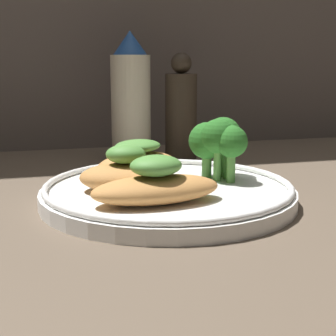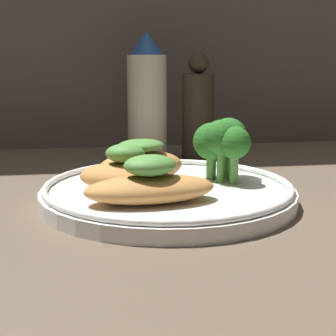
{
  "view_description": "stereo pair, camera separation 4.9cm",
  "coord_description": "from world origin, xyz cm",
  "views": [
    {
      "loc": [
        -12.34,
        -46.44,
        13.64
      ],
      "look_at": [
        0.0,
        0.0,
        3.4
      ],
      "focal_mm": 55.0,
      "sensor_mm": 36.0,
      "label": 1
    },
    {
      "loc": [
        -7.54,
        -47.46,
        13.64
      ],
      "look_at": [
        0.0,
        0.0,
        3.4
      ],
      "focal_mm": 55.0,
      "sensor_mm": 36.0,
      "label": 2
    }
  ],
  "objects": [
    {
      "name": "plate",
      "position": [
        0.0,
        0.0,
        0.99
      ],
      "size": [
        24.54,
        24.54,
        2.0
      ],
      "color": "white",
      "rests_on": "ground_plane"
    },
    {
      "name": "sauce_bottle",
      "position": [
        0.55,
        21.36,
        8.24
      ],
      "size": [
        5.27,
        5.27,
        17.23
      ],
      "color": "beige",
      "rests_on": "ground_plane"
    },
    {
      "name": "grilled_meat_back",
      "position": [
        -2.25,
        3.35,
        3.23
      ],
      "size": [
        10.22,
        7.91,
        4.31
      ],
      "color": "#BC7F42",
      "rests_on": "plate"
    },
    {
      "name": "grilled_meat_front",
      "position": [
        -2.31,
        -4.69,
        2.96
      ],
      "size": [
        11.87,
        6.17,
        4.21
      ],
      "color": "#BC7F42",
      "rests_on": "plate"
    },
    {
      "name": "pepper_grinder",
      "position": [
        7.53,
        21.36,
        6.5
      ],
      "size": [
        4.34,
        4.34,
        14.47
      ],
      "color": "#382D23",
      "rests_on": "ground_plane"
    },
    {
      "name": "ground_plane",
      "position": [
        0.0,
        0.0,
        -0.5
      ],
      "size": [
        180.0,
        180.0,
        1.0
      ],
      "primitive_type": "cube",
      "color": "brown"
    },
    {
      "name": "broccoli_bunch",
      "position": [
        6.16,
        2.58,
        5.5
      ],
      "size": [
        5.67,
        6.39,
        6.33
      ],
      "color": "#569942",
      "rests_on": "plate"
    },
    {
      "name": "grilled_meat_middle",
      "position": [
        -4.07,
        0.17,
        3.02
      ],
      "size": [
        9.93,
        7.74,
        4.44
      ],
      "color": "#BC7F42",
      "rests_on": "plate"
    }
  ]
}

